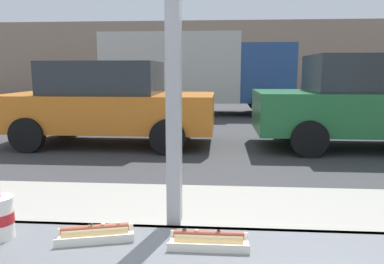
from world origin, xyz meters
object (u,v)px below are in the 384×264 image
Objects in this scene: hotdog_tray_near at (95,233)px; hotdog_tray_far at (209,239)px; parked_car_orange at (108,103)px; box_truck at (195,70)px; parked_car_green at (373,102)px.

hotdog_tray_near is 1.04× the size of hotdog_tray_far.
parked_car_orange reaches higher than hotdog_tray_near.
hotdog_tray_near and hotdog_tray_far have the same top height.
parked_car_orange is (-2.22, 6.27, -0.10)m from hotdog_tray_far.
hotdog_tray_near is 11.92m from box_truck.
box_truck reaches higher than parked_car_green.
parked_car_orange is at bearing 180.00° from parked_car_green.
parked_car_green reaches higher than parked_car_orange.
hotdog_tray_far is at bearing -85.98° from box_truck.
parked_car_orange is at bearing -103.72° from box_truck.
box_truck is at bearing 94.02° from hotdog_tray_far.
parked_car_green is (5.15, 0.00, 0.05)m from parked_car_orange.
parked_car_green is (2.93, 6.27, -0.05)m from hotdog_tray_far.
hotdog_tray_near is 0.06× the size of parked_car_green.
hotdog_tray_far is 0.06× the size of parked_car_orange.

